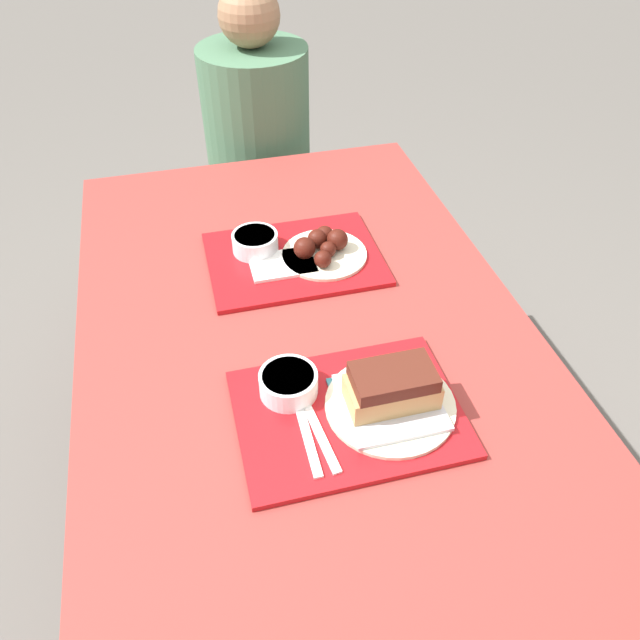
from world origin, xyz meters
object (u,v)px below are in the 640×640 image
at_px(tray_near, 348,413).
at_px(bowl_coleslaw_near, 288,382).
at_px(brisket_sandwich_plate, 391,394).
at_px(wings_plate_far, 323,248).
at_px(tray_far, 294,259).
at_px(person_seated_across, 257,124).
at_px(bowl_coleslaw_far, 255,241).

height_order(tray_near, bowl_coleslaw_near, bowl_coleslaw_near).
relative_size(brisket_sandwich_plate, wings_plate_far, 1.19).
relative_size(bowl_coleslaw_near, brisket_sandwich_plate, 0.46).
relative_size(tray_near, wings_plate_far, 2.01).
height_order(tray_near, tray_far, same).
bearing_deg(wings_plate_far, person_seated_across, 92.01).
bearing_deg(tray_near, bowl_coleslaw_far, 98.20).
relative_size(bowl_coleslaw_far, wings_plate_far, 0.54).
bearing_deg(bowl_coleslaw_far, tray_near, -81.80).
xyz_separation_m(tray_near, wings_plate_far, (0.07, 0.47, 0.03)).
relative_size(tray_far, bowl_coleslaw_far, 3.71).
bearing_deg(wings_plate_far, tray_near, -98.90).
height_order(wings_plate_far, person_seated_across, person_seated_across).
distance_m(tray_far, person_seated_across, 0.74).
xyz_separation_m(bowl_coleslaw_far, wings_plate_far, (0.15, -0.06, -0.00)).
xyz_separation_m(tray_far, bowl_coleslaw_far, (-0.08, 0.05, 0.03)).
relative_size(bowl_coleslaw_far, person_seated_across, 0.15).
xyz_separation_m(tray_far, person_seated_across, (0.04, 0.74, 0.00)).
height_order(tray_near, brisket_sandwich_plate, brisket_sandwich_plate).
distance_m(tray_far, bowl_coleslaw_near, 0.42).
distance_m(tray_near, brisket_sandwich_plate, 0.09).
bearing_deg(brisket_sandwich_plate, bowl_coleslaw_near, 154.92).
height_order(tray_near, wings_plate_far, wings_plate_far).
bearing_deg(bowl_coleslaw_far, wings_plate_far, -21.38).
xyz_separation_m(tray_near, bowl_coleslaw_far, (-0.08, 0.53, 0.03)).
bearing_deg(person_seated_across, tray_near, -92.23).
bearing_deg(tray_near, bowl_coleslaw_near, 142.23).
distance_m(bowl_coleslaw_far, person_seated_across, 0.70).
bearing_deg(wings_plate_far, bowl_coleslaw_far, 158.62).
bearing_deg(wings_plate_far, tray_far, 171.34).
relative_size(tray_far, brisket_sandwich_plate, 1.70).
distance_m(bowl_coleslaw_near, wings_plate_far, 0.43).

